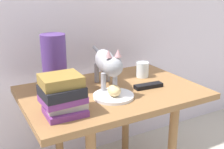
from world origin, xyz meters
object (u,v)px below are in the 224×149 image
Objects in this scene: plate at (113,96)px; cat at (107,63)px; green_vase at (54,64)px; candle_jar at (142,70)px; tv_remote at (148,86)px; side_table at (112,104)px; bread_roll at (114,91)px; book_stack at (63,95)px.

cat is at bearing 76.61° from plate.
green_vase is 0.51m from candle_jar.
tv_remote is at bearing 6.69° from plate.
side_table is 0.13m from plate.
tv_remote is at bearing -26.60° from cat.
tv_remote is (0.43, -0.18, -0.13)m from green_vase.
cat is 0.29m from candle_jar.
cat is at bearing -166.01° from candle_jar.
plate is 0.03m from bread_roll.
green_vase is (-0.25, 0.11, 0.22)m from side_table.
candle_jar is at bearing 21.14° from side_table.
candle_jar is at bearing -2.02° from green_vase.
tv_remote reaches higher than plate.
cat is (0.03, 0.12, 0.13)m from plate.
candle_jar reaches higher than side_table.
bread_roll reaches higher than side_table.
plate is at bearing -44.10° from green_vase.
side_table is 0.16m from bread_roll.
book_stack reaches higher than candle_jar.
side_table is 0.21m from cat.
plate is 0.22m from tv_remote.
plate is 0.27m from book_stack.
green_vase is at bearing 155.52° from side_table.
candle_jar is (0.29, 0.19, 0.03)m from plate.
side_table is 1.86× the size of cat.
book_stack is at bearing -166.16° from tv_remote.
cat reaches higher than tv_remote.
side_table is 3.09× the size of green_vase.
tv_remote is at bearing 9.82° from bread_roll.
candle_jar is (0.29, 0.20, -0.00)m from bread_roll.
tv_remote is (-0.07, -0.16, -0.03)m from candle_jar.
side_table is 0.21m from tv_remote.
plate is 1.05× the size of book_stack.
green_vase is at bearing 78.84° from book_stack.
bread_roll is 0.17m from cat.
plate is at bearing -103.39° from cat.
candle_jar is at bearing 33.99° from bread_roll.
green_vase reaches higher than tv_remote.
plate is at bearing 10.40° from book_stack.
candle_jar is at bearing 22.97° from book_stack.
bread_roll is 0.31m from green_vase.
side_table is at bearing 66.47° from bread_roll.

